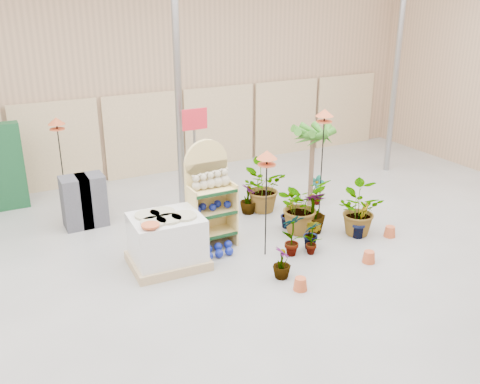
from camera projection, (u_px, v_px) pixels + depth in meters
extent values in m
cube|color=gray|center=(267.00, 289.00, 8.25)|extent=(15.00, 12.00, 0.10)
cube|color=#A07F61|center=(139.00, 82.00, 12.43)|extent=(15.00, 0.10, 4.50)
cylinder|color=gray|center=(395.00, 80.00, 12.69)|extent=(0.14, 0.14, 4.50)
cylinder|color=gray|center=(179.00, 101.00, 10.32)|extent=(0.14, 0.14, 4.50)
cube|color=tan|center=(57.00, 146.00, 11.91)|extent=(1.90, 0.06, 2.00)
cube|color=tan|center=(144.00, 135.00, 12.77)|extent=(1.90, 0.06, 2.00)
cube|color=tan|center=(219.00, 126.00, 13.63)|extent=(1.90, 0.06, 2.00)
cube|color=tan|center=(286.00, 118.00, 14.49)|extent=(1.90, 0.06, 2.00)
cube|color=tan|center=(345.00, 110.00, 15.35)|extent=(1.90, 0.06, 2.00)
cube|color=#DDC173|center=(207.00, 202.00, 9.45)|extent=(0.80, 0.08, 1.51)
cylinder|color=#DDC173|center=(206.00, 162.00, 9.18)|extent=(0.80, 0.08, 0.80)
cube|color=#DDC173|center=(213.00, 232.00, 9.44)|extent=(0.77, 0.45, 0.04)
cube|color=#0F3819|center=(218.00, 237.00, 9.25)|extent=(0.76, 0.03, 0.05)
cube|color=#DDC173|center=(212.00, 211.00, 9.29)|extent=(0.77, 0.45, 0.04)
cube|color=#0F3819|center=(218.00, 216.00, 9.11)|extent=(0.76, 0.03, 0.05)
cube|color=#DDC173|center=(212.00, 190.00, 9.15)|extent=(0.77, 0.45, 0.04)
cube|color=#0F3819|center=(217.00, 194.00, 8.97)|extent=(0.76, 0.03, 0.05)
cube|color=#DDC173|center=(192.00, 220.00, 9.16)|extent=(0.04, 0.44, 1.15)
cube|color=#DDC173|center=(232.00, 212.00, 9.49)|extent=(0.04, 0.44, 1.15)
sphere|color=#C0B599|center=(196.00, 186.00, 9.04)|extent=(0.16, 0.16, 0.16)
sphere|color=#C0B599|center=(196.00, 179.00, 9.00)|extent=(0.12, 0.12, 0.12)
sphere|color=#C0B599|center=(203.00, 185.00, 9.10)|extent=(0.17, 0.17, 0.17)
sphere|color=#C0B599|center=(203.00, 177.00, 9.05)|extent=(0.12, 0.12, 0.12)
sphere|color=#C0B599|center=(210.00, 183.00, 9.16)|extent=(0.18, 0.18, 0.18)
sphere|color=#C0B599|center=(210.00, 175.00, 9.10)|extent=(0.12, 0.12, 0.12)
sphere|color=#C0B599|center=(217.00, 182.00, 9.21)|extent=(0.19, 0.19, 0.19)
sphere|color=#C0B599|center=(217.00, 174.00, 9.16)|extent=(0.12, 0.12, 0.12)
sphere|color=#C0B599|center=(224.00, 180.00, 9.27)|extent=(0.19, 0.19, 0.19)
sphere|color=#C0B599|center=(224.00, 172.00, 9.21)|extent=(0.12, 0.12, 0.12)
sphere|color=navy|center=(198.00, 210.00, 9.13)|extent=(0.13, 0.13, 0.13)
sphere|color=navy|center=(203.00, 207.00, 9.27)|extent=(0.13, 0.13, 0.13)
sphere|color=navy|center=(213.00, 207.00, 9.25)|extent=(0.13, 0.13, 0.13)
sphere|color=navy|center=(217.00, 204.00, 9.40)|extent=(0.13, 0.13, 0.13)
sphere|color=navy|center=(227.00, 204.00, 9.37)|extent=(0.13, 0.13, 0.13)
sphere|color=navy|center=(209.00, 256.00, 9.01)|extent=(0.15, 0.15, 0.15)
sphere|color=navy|center=(208.00, 249.00, 9.25)|extent=(0.15, 0.15, 0.15)
sphere|color=navy|center=(219.00, 254.00, 9.09)|extent=(0.15, 0.15, 0.15)
sphere|color=navy|center=(218.00, 247.00, 9.33)|extent=(0.15, 0.15, 0.15)
sphere|color=navy|center=(229.00, 251.00, 9.17)|extent=(0.15, 0.15, 0.15)
sphere|color=navy|center=(228.00, 244.00, 9.41)|extent=(0.15, 0.15, 0.15)
cube|color=tan|center=(168.00, 260.00, 8.86)|extent=(1.27, 1.07, 0.15)
cube|color=white|center=(167.00, 237.00, 8.70)|extent=(1.16, 0.96, 0.71)
cylinder|color=#B7B18F|center=(154.00, 222.00, 8.33)|extent=(0.41, 0.41, 0.04)
cylinder|color=#B7B18F|center=(169.00, 219.00, 8.44)|extent=(0.41, 0.41, 0.04)
cylinder|color=#B7B18F|center=(184.00, 216.00, 8.55)|extent=(0.41, 0.41, 0.04)
cylinder|color=#B7B18F|center=(147.00, 215.00, 8.58)|extent=(0.41, 0.41, 0.04)
cylinder|color=#B7B18F|center=(162.00, 212.00, 8.69)|extent=(0.41, 0.41, 0.04)
cube|color=#36373E|center=(93.00, 212.00, 10.33)|extent=(0.50, 0.50, 0.50)
cube|color=#36373E|center=(91.00, 188.00, 10.15)|extent=(0.50, 0.50, 0.50)
cube|color=#36373E|center=(77.00, 215.00, 10.20)|extent=(0.50, 0.50, 0.50)
cube|color=#36373E|center=(75.00, 190.00, 10.03)|extent=(0.50, 0.50, 0.50)
cylinder|color=gray|center=(195.00, 164.00, 10.36)|extent=(0.05, 0.05, 2.20)
cube|color=red|center=(195.00, 119.00, 10.01)|extent=(0.50, 0.03, 0.40)
cylinder|color=black|center=(266.00, 211.00, 8.93)|extent=(0.02, 0.02, 1.63)
cylinder|color=#CA572E|center=(267.00, 165.00, 8.64)|extent=(0.30, 0.30, 0.02)
cone|color=#CA572E|center=(267.00, 155.00, 8.58)|extent=(0.34, 0.34, 0.14)
cylinder|color=black|center=(321.00, 171.00, 10.39)|extent=(0.02, 0.02, 1.95)
cylinder|color=#CA572E|center=(324.00, 121.00, 10.04)|extent=(0.30, 0.30, 0.02)
cone|color=#CA572E|center=(325.00, 113.00, 9.98)|extent=(0.34, 0.34, 0.14)
cylinder|color=black|center=(62.00, 168.00, 10.97)|extent=(0.02, 0.02, 1.66)
cylinder|color=#CA572E|center=(57.00, 129.00, 10.68)|extent=(0.30, 0.30, 0.02)
cone|color=#CA572E|center=(56.00, 121.00, 10.62)|extent=(0.34, 0.34, 0.14)
cylinder|color=brown|center=(311.00, 172.00, 11.08)|extent=(0.10, 0.10, 1.46)
imported|color=#33781F|center=(293.00, 234.00, 9.07)|extent=(0.42, 0.29, 0.79)
imported|color=#33781F|center=(312.00, 234.00, 9.31)|extent=(0.36, 0.39, 0.58)
imported|color=#33781F|center=(301.00, 205.00, 9.92)|extent=(1.06, 0.95, 1.06)
imported|color=#33781F|center=(314.00, 212.00, 9.93)|extent=(0.56, 0.56, 0.81)
imported|color=#33781F|center=(316.00, 190.00, 11.25)|extent=(0.37, 0.40, 0.63)
imported|color=#33781F|center=(288.00, 213.00, 10.19)|extent=(0.39, 0.38, 0.56)
imported|color=#33781F|center=(261.00, 187.00, 10.84)|extent=(1.12, 1.18, 1.03)
imported|color=#33781F|center=(282.00, 263.00, 8.40)|extent=(0.35, 0.35, 0.52)
imported|color=#33781F|center=(312.00, 237.00, 9.15)|extent=(0.35, 0.26, 0.62)
imported|color=#33781F|center=(360.00, 220.00, 9.77)|extent=(0.46, 0.43, 0.66)
imported|color=#33781F|center=(356.00, 210.00, 9.83)|extent=(0.80, 0.91, 0.97)
imported|color=#33781F|center=(248.00, 199.00, 10.81)|extent=(0.40, 0.40, 0.62)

